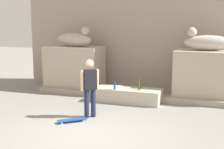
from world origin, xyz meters
The scene contains 13 objects.
ground_plane centered at (0.00, 0.00, 0.00)m, with size 40.00×40.00×0.00m, color gray.
facade_wall centered at (0.00, 5.74, 3.31)m, with size 10.17×0.60×6.61m, color #AB9C8F.
pedestal_left centered at (-2.50, 4.40, 0.87)m, with size 2.18×1.23×1.73m, color #B7AD99.
pedestal_right centered at (2.50, 4.40, 0.87)m, with size 2.18×1.23×1.73m, color #B7AD99.
statue_reclining_left centered at (-2.47, 4.39, 2.02)m, with size 1.68×0.88×0.78m.
statue_reclining_right centered at (2.47, 4.40, 2.02)m, with size 1.64×0.70×0.78m.
ledge_block centered at (0.00, 3.31, 0.23)m, with size 2.25×0.85×0.46m, color #B7AD99.
skater centered at (-0.53, 1.32, 0.92)m, with size 0.42×0.39×1.67m.
skateboard centered at (-0.82, 0.73, 0.06)m, with size 0.74×0.67×0.08m.
bottle_brown centered at (0.40, 3.48, 0.60)m, with size 0.06×0.06×0.32m.
bottle_blue centered at (-0.36, 3.00, 0.58)m, with size 0.07×0.07×0.29m.
bottle_green centered at (0.43, 3.19, 0.58)m, with size 0.06×0.06×0.28m.
stair_step centered at (0.00, 3.77, 0.09)m, with size 7.18×0.50×0.19m, color gray.
Camera 1 is at (2.94, -6.74, 2.79)m, focal length 50.62 mm.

